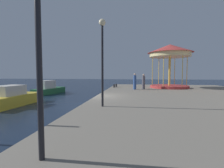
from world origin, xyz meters
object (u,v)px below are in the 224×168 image
at_px(bollard_center, 116,85).
at_px(person_far_corner, 144,82).
at_px(person_mid_promenade, 135,82).
at_px(motorboat_yellow, 11,98).
at_px(lamp_post_near_edge, 38,22).
at_px(motorboat_green, 49,89).
at_px(lamp_post_mid_promenade, 102,48).
at_px(bollard_north, 114,86).
at_px(carousel, 170,55).

distance_m(bollard_center, person_far_corner, 4.30).
bearing_deg(person_mid_promenade, bollard_center, 127.18).
height_order(bollard_center, person_far_corner, person_far_corner).
xyz_separation_m(motorboat_yellow, lamp_post_near_edge, (7.88, -8.77, 3.00)).
xyz_separation_m(motorboat_green, lamp_post_mid_promenade, (9.09, -10.89, 3.33)).
bearing_deg(motorboat_yellow, bollard_center, 52.27).
height_order(motorboat_green, person_mid_promenade, person_mid_promenade).
distance_m(lamp_post_mid_promenade, person_mid_promenade, 10.13).
relative_size(bollard_north, person_mid_promenade, 0.22).
relative_size(lamp_post_near_edge, person_mid_promenade, 2.26).
relative_size(motorboat_yellow, bollard_center, 12.57).
relative_size(motorboat_yellow, person_mid_promenade, 2.79).
bearing_deg(motorboat_yellow, carousel, 33.08).
relative_size(lamp_post_mid_promenade, person_far_corner, 2.68).
distance_m(lamp_post_near_edge, person_far_corner, 16.30).
height_order(bollard_north, person_far_corner, person_far_corner).
bearing_deg(motorboat_green, carousel, 5.86).
bearing_deg(bollard_center, person_far_corner, -36.69).
distance_m(carousel, lamp_post_near_edge, 19.11).
bearing_deg(lamp_post_mid_promenade, motorboat_green, 129.85).
bearing_deg(carousel, lamp_post_near_edge, -109.25).
distance_m(motorboat_yellow, lamp_post_near_edge, 12.17).
bearing_deg(motorboat_yellow, person_far_corner, 33.18).
relative_size(carousel, lamp_post_near_edge, 1.33).
relative_size(carousel, person_mid_promenade, 3.01).
xyz_separation_m(motorboat_yellow, bollard_north, (7.30, 8.76, 0.39)).
distance_m(motorboat_green, bollard_center, 8.70).
relative_size(motorboat_green, lamp_post_near_edge, 1.20).
bearing_deg(person_far_corner, carousel, 32.74).
bearing_deg(bollard_north, motorboat_green, -172.58).
bearing_deg(motorboat_green, bollard_north, 7.42).
height_order(carousel, lamp_post_near_edge, carousel).
distance_m(lamp_post_mid_promenade, bollard_north, 12.35).
height_order(motorboat_yellow, lamp_post_mid_promenade, lamp_post_mid_promenade).
relative_size(carousel, person_far_corner, 3.13).
bearing_deg(person_far_corner, motorboat_green, 177.35).
xyz_separation_m(lamp_post_mid_promenade, bollard_center, (-0.62, 12.88, -2.95)).
distance_m(person_mid_promenade, person_far_corner, 1.19).
xyz_separation_m(carousel, person_far_corner, (-3.28, -2.11, -3.20)).
xyz_separation_m(motorboat_green, carousel, (15.16, 1.56, 4.19)).
bearing_deg(bollard_north, person_mid_promenade, -41.17).
xyz_separation_m(motorboat_yellow, person_mid_promenade, (9.90, 6.49, 1.04)).
bearing_deg(person_far_corner, lamp_post_mid_promenade, -105.11).
height_order(carousel, bollard_north, carousel).
relative_size(lamp_post_mid_promenade, bollard_center, 11.63).
relative_size(lamp_post_near_edge, lamp_post_mid_promenade, 0.88).
xyz_separation_m(carousel, person_mid_promenade, (-4.28, -2.74, -3.16)).
height_order(motorboat_green, lamp_post_mid_promenade, lamp_post_mid_promenade).
relative_size(carousel, bollard_center, 13.57).
bearing_deg(bollard_north, person_far_corner, -24.39).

